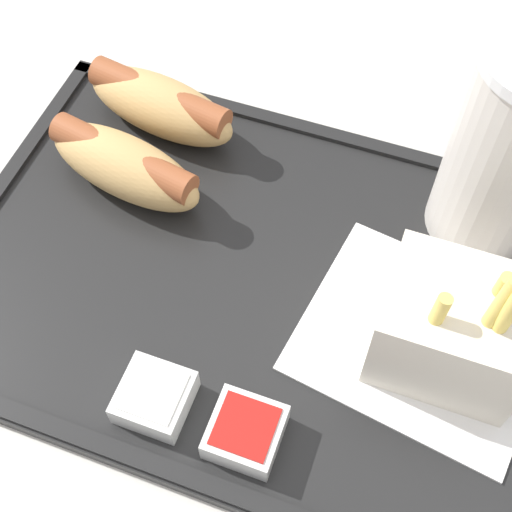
# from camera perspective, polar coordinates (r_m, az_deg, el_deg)

# --- Properties ---
(dining_table) EXTENTS (1.25, 0.85, 0.72)m
(dining_table) POSITION_cam_1_polar(r_m,az_deg,el_deg) (0.85, 1.14, -14.86)
(dining_table) COLOR beige
(dining_table) RESTS_ON ground_plane
(food_tray) EXTENTS (0.44, 0.31, 0.01)m
(food_tray) POSITION_cam_1_polar(r_m,az_deg,el_deg) (0.52, 0.00, -2.03)
(food_tray) COLOR black
(food_tray) RESTS_ON dining_table
(paper_napkin) EXTENTS (0.18, 0.16, 0.00)m
(paper_napkin) POSITION_cam_1_polar(r_m,az_deg,el_deg) (0.50, 13.07, -6.54)
(paper_napkin) COLOR white
(paper_napkin) RESTS_ON food_tray
(soda_cup) EXTENTS (0.08, 0.08, 0.20)m
(soda_cup) POSITION_cam_1_polar(r_m,az_deg,el_deg) (0.51, 19.68, 7.98)
(soda_cup) COLOR silver
(soda_cup) RESTS_ON food_tray
(hot_dog_far) EXTENTS (0.14, 0.07, 0.05)m
(hot_dog_far) POSITION_cam_1_polar(r_m,az_deg,el_deg) (0.59, -7.64, 11.95)
(hot_dog_far) COLOR tan
(hot_dog_far) RESTS_ON food_tray
(hot_dog_near) EXTENTS (0.14, 0.07, 0.05)m
(hot_dog_near) POSITION_cam_1_polar(r_m,az_deg,el_deg) (0.55, -10.47, 7.19)
(hot_dog_near) COLOR tan
(hot_dog_near) RESTS_ON food_tray
(fries_carton) EXTENTS (0.09, 0.07, 0.13)m
(fries_carton) POSITION_cam_1_polar(r_m,az_deg,el_deg) (0.47, 15.54, -5.70)
(fries_carton) COLOR silver
(fries_carton) RESTS_ON food_tray
(sauce_cup_mayo) EXTENTS (0.04, 0.04, 0.02)m
(sauce_cup_mayo) POSITION_cam_1_polar(r_m,az_deg,el_deg) (0.47, -8.12, -11.11)
(sauce_cup_mayo) COLOR silver
(sauce_cup_mayo) RESTS_ON food_tray
(sauce_cup_ketchup) EXTENTS (0.04, 0.04, 0.02)m
(sauce_cup_ketchup) POSITION_cam_1_polar(r_m,az_deg,el_deg) (0.46, -0.85, -13.88)
(sauce_cup_ketchup) COLOR silver
(sauce_cup_ketchup) RESTS_ON food_tray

